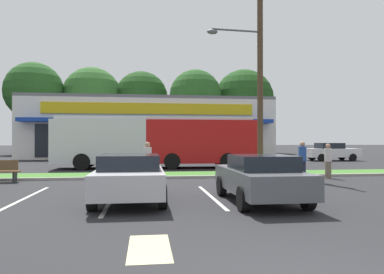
{
  "coord_description": "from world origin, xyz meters",
  "views": [
    {
      "loc": [
        -2.01,
        -3.86,
        1.8
      ],
      "look_at": [
        0.84,
        18.1,
        1.98
      ],
      "focal_mm": 33.45,
      "sensor_mm": 36.0,
      "label": 1
    }
  ],
  "objects_px": {
    "car_0": "(331,152)",
    "car_4": "(260,177)",
    "city_bus": "(156,140)",
    "car_2": "(130,177)",
    "pedestrian_near_bench": "(148,162)",
    "pedestrian_by_pole": "(302,160)",
    "utility_pole": "(258,69)",
    "pedestrian_mid": "(328,161)"
  },
  "relations": [
    {
      "from": "city_bus",
      "to": "pedestrian_mid",
      "type": "xyz_separation_m",
      "value": [
        7.83,
        -7.19,
        -0.95
      ]
    },
    {
      "from": "car_0",
      "to": "car_2",
      "type": "bearing_deg",
      "value": -131.57
    },
    {
      "from": "car_0",
      "to": "pedestrian_by_pole",
      "type": "bearing_deg",
      "value": -123.08
    },
    {
      "from": "pedestrian_near_bench",
      "to": "pedestrian_mid",
      "type": "bearing_deg",
      "value": 142.02
    },
    {
      "from": "car_2",
      "to": "pedestrian_by_pole",
      "type": "distance_m",
      "value": 9.02
    },
    {
      "from": "utility_pole",
      "to": "car_4",
      "type": "xyz_separation_m",
      "value": [
        -2.56,
        -8.16,
        -4.83
      ]
    },
    {
      "from": "utility_pole",
      "to": "car_4",
      "type": "bearing_deg",
      "value": -107.39
    },
    {
      "from": "car_0",
      "to": "pedestrian_by_pole",
      "type": "height_order",
      "value": "pedestrian_by_pole"
    },
    {
      "from": "city_bus",
      "to": "car_4",
      "type": "height_order",
      "value": "city_bus"
    },
    {
      "from": "pedestrian_mid",
      "to": "pedestrian_by_pole",
      "type": "bearing_deg",
      "value": 34.47
    },
    {
      "from": "car_0",
      "to": "car_4",
      "type": "xyz_separation_m",
      "value": [
        -12.73,
        -19.23,
        -0.07
      ]
    },
    {
      "from": "pedestrian_near_bench",
      "to": "car_4",
      "type": "bearing_deg",
      "value": 80.38
    },
    {
      "from": "car_0",
      "to": "car_2",
      "type": "distance_m",
      "value": 24.8
    },
    {
      "from": "car_0",
      "to": "car_2",
      "type": "relative_size",
      "value": 1.03
    },
    {
      "from": "pedestrian_near_bench",
      "to": "car_0",
      "type": "bearing_deg",
      "value": -178.61
    },
    {
      "from": "pedestrian_by_pole",
      "to": "utility_pole",
      "type": "bearing_deg",
      "value": -111.83
    },
    {
      "from": "pedestrian_near_bench",
      "to": "pedestrian_by_pole",
      "type": "distance_m",
      "value": 7.03
    },
    {
      "from": "car_0",
      "to": "car_4",
      "type": "distance_m",
      "value": 23.06
    },
    {
      "from": "car_0",
      "to": "pedestrian_near_bench",
      "type": "bearing_deg",
      "value": -139.56
    },
    {
      "from": "utility_pole",
      "to": "car_0",
      "type": "height_order",
      "value": "utility_pole"
    },
    {
      "from": "car_4",
      "to": "pedestrian_mid",
      "type": "xyz_separation_m",
      "value": [
        5.21,
        5.82,
        0.1
      ]
    },
    {
      "from": "utility_pole",
      "to": "pedestrian_near_bench",
      "type": "relative_size",
      "value": 6.07
    },
    {
      "from": "city_bus",
      "to": "car_4",
      "type": "xyz_separation_m",
      "value": [
        2.62,
        -13.0,
        -1.05
      ]
    },
    {
      "from": "car_2",
      "to": "car_4",
      "type": "relative_size",
      "value": 1.06
    },
    {
      "from": "utility_pole",
      "to": "car_0",
      "type": "xyz_separation_m",
      "value": [
        10.17,
        11.07,
        -4.76
      ]
    },
    {
      "from": "car_0",
      "to": "pedestrian_near_bench",
      "type": "height_order",
      "value": "pedestrian_near_bench"
    },
    {
      "from": "pedestrian_by_pole",
      "to": "car_0",
      "type": "bearing_deg",
      "value": -171.37
    },
    {
      "from": "car_0",
      "to": "pedestrian_near_bench",
      "type": "distance_m",
      "value": 20.92
    },
    {
      "from": "city_bus",
      "to": "car_0",
      "type": "distance_m",
      "value": 16.59
    },
    {
      "from": "city_bus",
      "to": "car_2",
      "type": "relative_size",
      "value": 2.89
    },
    {
      "from": "car_0",
      "to": "pedestrian_mid",
      "type": "xyz_separation_m",
      "value": [
        -7.52,
        -13.41,
        0.03
      ]
    },
    {
      "from": "utility_pole",
      "to": "car_2",
      "type": "xyz_separation_m",
      "value": [
        -6.29,
        -7.49,
        -4.83
      ]
    },
    {
      "from": "utility_pole",
      "to": "pedestrian_by_pole",
      "type": "distance_m",
      "value": 5.49
    },
    {
      "from": "car_0",
      "to": "pedestrian_near_bench",
      "type": "xyz_separation_m",
      "value": [
        -15.92,
        -13.57,
        0.07
      ]
    },
    {
      "from": "car_4",
      "to": "utility_pole",
      "type": "bearing_deg",
      "value": -17.39
    },
    {
      "from": "city_bus",
      "to": "car_4",
      "type": "relative_size",
      "value": 3.05
    },
    {
      "from": "pedestrian_by_pole",
      "to": "car_2",
      "type": "bearing_deg",
      "value": -15.31
    },
    {
      "from": "city_bus",
      "to": "pedestrian_near_bench",
      "type": "xyz_separation_m",
      "value": [
        -0.58,
        -7.34,
        -0.9
      ]
    },
    {
      "from": "city_bus",
      "to": "car_0",
      "type": "relative_size",
      "value": 2.8
    },
    {
      "from": "car_4",
      "to": "pedestrian_near_bench",
      "type": "height_order",
      "value": "pedestrian_near_bench"
    },
    {
      "from": "city_bus",
      "to": "car_2",
      "type": "bearing_deg",
      "value": 85.67
    },
    {
      "from": "utility_pole",
      "to": "car_0",
      "type": "relative_size",
      "value": 2.29
    }
  ]
}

